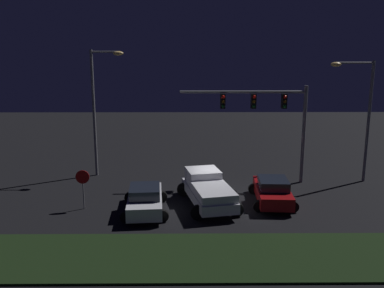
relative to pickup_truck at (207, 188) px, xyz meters
The scene contains 9 objects.
ground_plane 1.73m from the pickup_truck, 68.28° to the left, with size 80.00×80.00×0.00m, color black.
grass_median 6.43m from the pickup_truck, 85.30° to the right, with size 26.64×4.30×0.10m, color black.
pickup_truck is the anchor object (origin of this frame).
car_sedan 3.79m from the pickup_truck, ahead, with size 2.66×4.50×1.51m.
car_sedan_far 3.63m from the pickup_truck, 161.38° to the right, with size 2.71×4.53×1.51m.
traffic_signal_gantry 7.08m from the pickup_truck, 45.63° to the left, with size 8.32×0.56×6.50m.
street_lamp_left 10.48m from the pickup_truck, 139.95° to the left, with size 2.30×0.44×8.82m.
street_lamp_right 11.97m from the pickup_truck, 23.32° to the left, with size 2.89×0.44×8.10m.
stop_sign 6.94m from the pickup_truck, behind, with size 0.76×0.08×2.23m.
Camera 1 is at (-1.59, -23.27, 8.16)m, focal length 37.74 mm.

